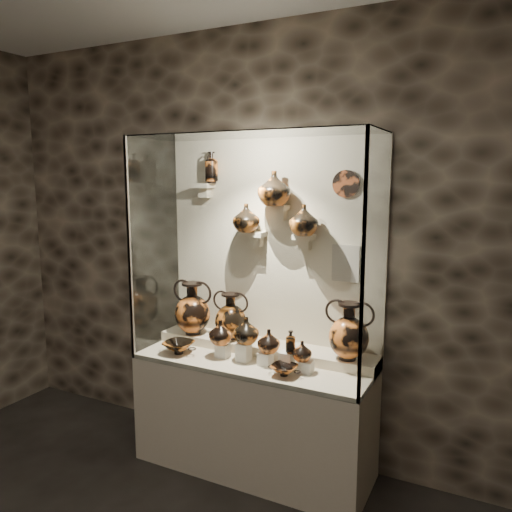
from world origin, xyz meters
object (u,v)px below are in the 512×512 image
Objects in this scene: jug_b at (246,330)px; amphora_right at (349,331)px; kylix_right at (284,369)px; jug_e at (302,351)px; amphora_mid at (231,316)px; ovoid_vase_b at (274,188)px; ovoid_vase_a at (246,218)px; kylix_left at (179,346)px; amphora_left at (193,308)px; jug_c at (269,341)px; ovoid_vase_c at (304,220)px; lekythos_small at (291,341)px; jug_a at (221,332)px; lekythos_tall at (212,165)px.

amphora_right is at bearing 24.94° from jug_b.
jug_e is at bearing 44.35° from kylix_right.
ovoid_vase_b is (0.34, 0.03, 0.96)m from amphora_mid.
kylix_left is at bearing -129.65° from ovoid_vase_a.
amphora_left is 1.05× the size of amphora_right.
amphora_left is 0.76m from jug_c.
ovoid_vase_a reaches higher than kylix_right.
lekythos_small is at bearing -104.39° from ovoid_vase_c.
jug_a is at bearing -34.53° from amphora_left.
ovoid_vase_a is at bearing 127.74° from jug_b.
jug_b reaches higher than kylix_right.
jug_c is at bearing 11.30° from jug_a.
kylix_right is 1.11m from ovoid_vase_a.
jug_a is at bearing -149.85° from ovoid_vase_b.
amphora_left is 2.19× the size of jug_b.
ovoid_vase_c reaches higher than jug_a.
ovoid_vase_a is 0.86× the size of ovoid_vase_b.
ovoid_vase_b is (-0.24, 0.34, 1.16)m from kylix_right.
ovoid_vase_a is 0.97× the size of ovoid_vase_c.
lekythos_small is (0.91, -0.19, -0.07)m from amphora_left.
lekythos_tall is (0.07, 0.37, 1.32)m from kylix_left.
kylix_right is (0.91, -0.29, -0.23)m from amphora_left.
amphora_right is 2.91× the size of jug_e.
lekythos_tall is at bearing 157.76° from ovoid_vase_c.
amphora_left reaches higher than kylix_left.
amphora_left reaches higher than jug_e.
kylix_right is at bearing -141.18° from amphora_right.
jug_e is 1.13m from ovoid_vase_b.
jug_c reaches higher than kylix_right.
amphora_right is 0.90m from jug_a.
amphora_mid is 0.92m from amphora_right.
lekythos_small reaches higher than jug_e.
ovoid_vase_b is (0.23, -0.02, 0.22)m from ovoid_vase_a.
kylix_right is at bearing -105.87° from ovoid_vase_c.
jug_c is at bearing -19.74° from amphora_left.
jug_c is 0.18m from lekythos_small.
amphora_right reaches higher than amphora_mid.
amphora_mid reaches higher than kylix_right.
kylix_right is (0.58, -0.31, -0.20)m from amphora_mid.
kylix_left is at bearing 170.64° from kylix_right.
amphora_left reaches higher than jug_b.
kylix_left is at bearing -177.42° from ovoid_vase_c.
kylix_left is (-1.20, -0.27, -0.21)m from amphora_right.
kylix_right is (0.54, -0.10, -0.14)m from jug_a.
ovoid_vase_a is at bearing 161.06° from ovoid_vase_c.
ovoid_vase_b is (-0.57, 0.04, 0.94)m from amphora_right.
lekythos_small is 1.44m from lekythos_tall.
jug_c is 0.90m from ovoid_vase_a.
lekythos_tall reaches higher than jug_c.
amphora_mid is 1.62× the size of kylix_right.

